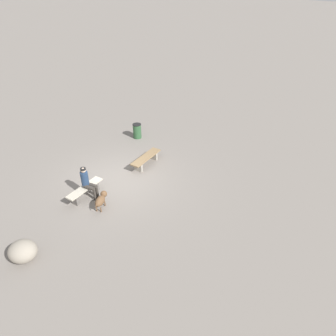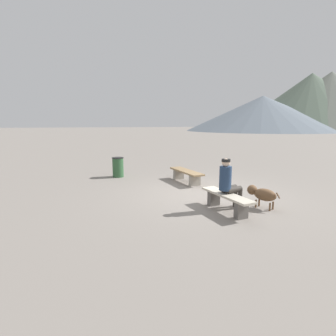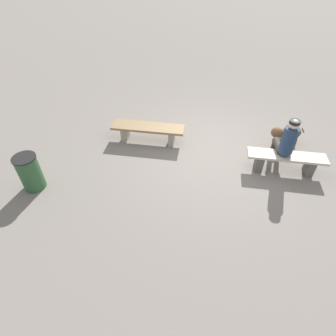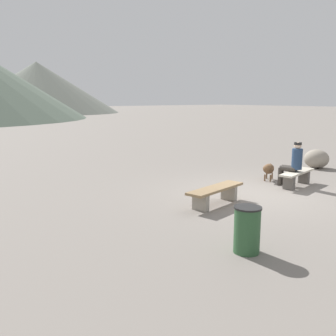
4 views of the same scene
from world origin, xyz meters
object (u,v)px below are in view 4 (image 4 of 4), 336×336
(bench_right, at_px, (297,176))
(boulder, at_px, (316,159))
(dog, at_px, (268,169))
(bench_left, at_px, (216,192))
(trash_bin, at_px, (247,230))
(seated_person, at_px, (293,162))

(bench_right, distance_m, boulder, 3.34)
(bench_right, relative_size, dog, 2.16)
(bench_left, distance_m, trash_bin, 2.81)
(bench_left, bearing_deg, trash_bin, -135.33)
(bench_right, relative_size, seated_person, 1.30)
(bench_right, bearing_deg, boulder, 11.10)
(bench_right, bearing_deg, trash_bin, -165.75)
(dog, xyz_separation_m, boulder, (3.12, 0.27, -0.02))
(bench_right, bearing_deg, seated_person, 131.04)
(dog, height_order, trash_bin, trash_bin)
(bench_right, xyz_separation_m, boulder, (3.09, 1.26, 0.04))
(trash_bin, bearing_deg, seated_person, 26.71)
(trash_bin, distance_m, boulder, 8.69)
(bench_left, relative_size, seated_person, 1.42)
(trash_bin, height_order, boulder, trash_bin)
(bench_left, relative_size, boulder, 2.12)
(dog, bearing_deg, trash_bin, 4.98)
(bench_left, bearing_deg, bench_right, -11.70)
(seated_person, bearing_deg, trash_bin, -170.17)
(bench_right, xyz_separation_m, dog, (-0.03, 0.99, 0.07))
(dog, bearing_deg, bench_left, -12.83)
(bench_left, distance_m, dog, 3.36)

